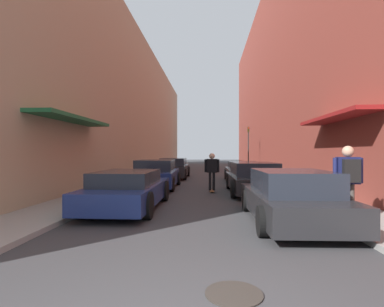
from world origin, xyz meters
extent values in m
plane|color=#38383A|center=(0.00, 18.49, 0.00)|extent=(101.72, 101.72, 0.00)
cube|color=gray|center=(-4.10, 23.12, 0.06)|extent=(1.80, 46.24, 0.12)
cube|color=gray|center=(4.10, 23.12, 0.06)|extent=(1.80, 46.24, 0.12)
cube|color=tan|center=(-7.00, 23.12, 5.55)|extent=(4.00, 46.24, 11.09)
cube|color=#1E6038|center=(-4.60, 8.09, 2.90)|extent=(1.00, 4.80, 0.12)
cube|color=brown|center=(7.00, 23.12, 7.96)|extent=(4.00, 46.24, 15.93)
cube|color=maroon|center=(4.60, 8.09, 2.90)|extent=(1.00, 4.80, 0.12)
cube|color=navy|center=(-2.17, 6.64, 0.47)|extent=(1.85, 4.71, 0.55)
cube|color=#232833|center=(-2.17, 6.41, 0.95)|extent=(1.62, 2.45, 0.41)
cylinder|color=black|center=(-3.07, 8.10, 0.35)|extent=(0.18, 0.71, 0.71)
cylinder|color=black|center=(-1.28, 8.10, 0.35)|extent=(0.18, 0.71, 0.71)
cylinder|color=black|center=(-3.07, 5.19, 0.35)|extent=(0.18, 0.71, 0.71)
cylinder|color=black|center=(-1.28, 5.19, 0.35)|extent=(0.18, 0.71, 0.71)
cube|color=navy|center=(-2.27, 11.91, 0.51)|extent=(1.99, 4.30, 0.65)
cube|color=#232833|center=(-2.27, 11.69, 1.09)|extent=(1.71, 2.26, 0.53)
cylinder|color=black|center=(-3.19, 13.22, 0.34)|extent=(0.18, 0.67, 0.67)
cylinder|color=black|center=(-1.35, 13.22, 0.34)|extent=(0.18, 0.67, 0.67)
cylinder|color=black|center=(-3.19, 10.59, 0.34)|extent=(0.18, 0.67, 0.67)
cylinder|color=black|center=(-1.35, 10.59, 0.34)|extent=(0.18, 0.67, 0.67)
cube|color=#232326|center=(-2.09, 17.54, 0.53)|extent=(1.79, 4.68, 0.67)
cube|color=#232833|center=(-2.09, 17.30, 1.09)|extent=(1.56, 2.44, 0.47)
cylinder|color=black|center=(-2.95, 18.98, 0.35)|extent=(0.18, 0.70, 0.70)
cylinder|color=black|center=(-1.23, 18.98, 0.35)|extent=(0.18, 0.70, 0.70)
cylinder|color=black|center=(-2.95, 16.09, 0.35)|extent=(0.18, 0.70, 0.70)
cylinder|color=black|center=(-1.23, 16.09, 0.35)|extent=(0.18, 0.70, 0.70)
cube|color=#232326|center=(2.26, 5.08, 0.46)|extent=(1.95, 4.32, 0.57)
cube|color=#232833|center=(2.26, 4.86, 1.01)|extent=(1.68, 2.26, 0.54)
cylinder|color=black|center=(1.35, 6.40, 0.32)|extent=(0.18, 0.63, 0.63)
cylinder|color=black|center=(3.16, 6.40, 0.32)|extent=(0.18, 0.63, 0.63)
cylinder|color=black|center=(1.35, 3.75, 0.32)|extent=(0.18, 0.63, 0.63)
cylinder|color=black|center=(3.16, 3.75, 0.32)|extent=(0.18, 0.63, 0.63)
cube|color=#232326|center=(2.11, 10.34, 0.47)|extent=(2.03, 4.73, 0.56)
cube|color=#232833|center=(2.11, 10.10, 1.02)|extent=(1.75, 2.48, 0.55)
cylinder|color=black|center=(1.17, 11.79, 0.35)|extent=(0.18, 0.69, 0.69)
cylinder|color=black|center=(3.05, 11.79, 0.35)|extent=(0.18, 0.69, 0.69)
cylinder|color=black|center=(1.17, 8.89, 0.35)|extent=(0.18, 0.69, 0.69)
cylinder|color=black|center=(3.05, 8.89, 0.35)|extent=(0.18, 0.69, 0.69)
cube|color=#515459|center=(2.21, 15.42, 0.47)|extent=(1.82, 4.23, 0.59)
cube|color=#232833|center=(2.21, 15.21, 0.98)|extent=(1.60, 2.20, 0.43)
cylinder|color=black|center=(1.33, 16.73, 0.33)|extent=(0.18, 0.65, 0.65)
cylinder|color=black|center=(3.10, 16.73, 0.33)|extent=(0.18, 0.65, 0.65)
cylinder|color=black|center=(1.33, 14.11, 0.33)|extent=(0.18, 0.65, 0.65)
cylinder|color=black|center=(3.10, 14.11, 0.33)|extent=(0.18, 0.65, 0.65)
cube|color=brown|center=(0.39, 10.53, 0.07)|extent=(0.20, 0.78, 0.02)
cylinder|color=beige|center=(0.31, 10.78, 0.03)|extent=(0.03, 0.06, 0.06)
cylinder|color=beige|center=(0.46, 10.78, 0.03)|extent=(0.03, 0.06, 0.06)
cylinder|color=beige|center=(0.31, 10.28, 0.03)|extent=(0.03, 0.06, 0.06)
cylinder|color=beige|center=(0.46, 10.28, 0.03)|extent=(0.03, 0.06, 0.06)
cylinder|color=black|center=(0.31, 10.53, 0.46)|extent=(0.11, 0.11, 0.77)
cylinder|color=black|center=(0.47, 10.53, 0.46)|extent=(0.11, 0.11, 0.77)
cube|color=black|center=(0.39, 10.53, 1.14)|extent=(0.46, 0.21, 0.59)
sphere|color=beige|center=(0.39, 10.53, 1.56)|extent=(0.25, 0.25, 0.25)
cylinder|color=black|center=(0.11, 10.53, 1.14)|extent=(0.09, 0.09, 0.56)
cylinder|color=black|center=(0.66, 10.53, 1.14)|extent=(0.09, 0.09, 0.56)
cylinder|color=#332D28|center=(0.58, 1.24, 0.01)|extent=(0.70, 0.70, 0.02)
cylinder|color=#2D2D2D|center=(3.77, 24.82, 2.07)|extent=(0.10, 0.10, 3.89)
cube|color=#332D0F|center=(3.77, 24.82, 3.79)|extent=(0.16, 0.16, 0.45)
sphere|color=red|center=(3.77, 24.73, 3.90)|extent=(0.11, 0.11, 0.11)
cylinder|color=#47423D|center=(3.50, 4.98, 0.54)|extent=(0.12, 0.12, 0.84)
cylinder|color=#47423D|center=(3.68, 4.98, 0.54)|extent=(0.12, 0.12, 0.84)
cube|color=#191E4C|center=(3.59, 4.98, 1.28)|extent=(0.50, 0.22, 0.64)
sphere|color=tan|center=(3.59, 4.98, 1.73)|extent=(0.27, 0.27, 0.27)
cylinder|color=#191E4C|center=(3.29, 4.98, 1.28)|extent=(0.10, 0.10, 0.61)
cylinder|color=#191E4C|center=(3.89, 4.98, 1.28)|extent=(0.10, 0.10, 0.61)
cube|color=black|center=(3.59, 4.80, 1.28)|extent=(0.37, 0.14, 0.54)
camera|label=1|loc=(0.29, -2.37, 1.71)|focal=28.00mm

